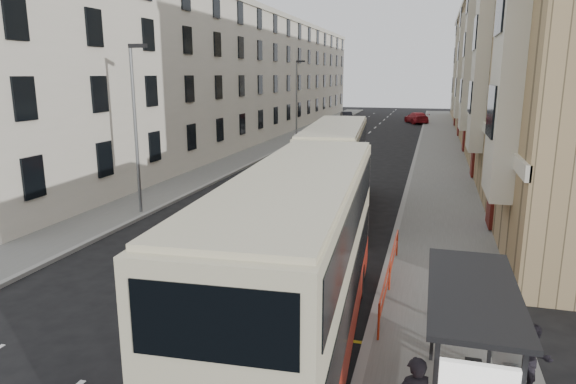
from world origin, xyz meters
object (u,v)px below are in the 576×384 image
(bus_shelter, at_px, (480,333))
(pedestrian_far, at_px, (450,292))
(pedestrian_mid, at_px, (532,362))
(white_van, at_px, (312,133))
(car_silver, at_px, (353,123))
(street_lamp_near, at_px, (136,120))
(double_decker_rear, at_px, (335,169))
(street_lamp_far, at_px, (297,96))
(car_dark, at_px, (347,116))
(car_red, at_px, (417,118))
(double_decker_front, at_px, (299,265))

(bus_shelter, relative_size, pedestrian_far, 2.41)
(pedestrian_mid, height_order, white_van, pedestrian_mid)
(bus_shelter, height_order, car_silver, bus_shelter)
(street_lamp_near, height_order, white_van, street_lamp_near)
(double_decker_rear, bearing_deg, street_lamp_far, 103.40)
(street_lamp_far, distance_m, car_dark, 24.94)
(street_lamp_near, bearing_deg, double_decker_rear, 17.74)
(street_lamp_far, distance_m, car_silver, 15.96)
(street_lamp_near, relative_size, pedestrian_mid, 4.84)
(bus_shelter, xyz_separation_m, car_dark, (-13.54, 66.99, -1.46))
(pedestrian_far, relative_size, car_red, 0.33)
(street_lamp_near, relative_size, double_decker_rear, 0.71)
(street_lamp_near, xyz_separation_m, double_decker_front, (10.75, -10.45, -2.29))
(white_van, bearing_deg, double_decker_front, -57.28)
(double_decker_front, distance_m, car_dark, 65.77)
(street_lamp_far, distance_m, pedestrian_mid, 44.19)
(car_red, bearing_deg, pedestrian_mid, 73.86)
(bus_shelter, height_order, pedestrian_mid, bus_shelter)
(pedestrian_mid, bearing_deg, pedestrian_far, 101.25)
(pedestrian_far, bearing_deg, street_lamp_far, -48.34)
(street_lamp_far, xyz_separation_m, car_silver, (3.62, 15.02, -3.98))
(street_lamp_far, bearing_deg, pedestrian_mid, -68.84)
(car_silver, xyz_separation_m, car_dark, (-2.47, 9.57, 0.03))
(car_silver, bearing_deg, car_dark, 82.74)
(bus_shelter, bearing_deg, double_decker_front, 153.80)
(bus_shelter, relative_size, white_van, 0.88)
(pedestrian_far, bearing_deg, double_decker_rear, -43.50)
(bus_shelter, bearing_deg, pedestrian_mid, 47.65)
(pedestrian_mid, bearing_deg, car_red, 78.27)
(double_decker_rear, height_order, car_silver, double_decker_rear)
(street_lamp_near, xyz_separation_m, double_decker_rear, (9.12, 2.92, -2.39))
(bus_shelter, height_order, street_lamp_far, street_lamp_far)
(car_dark, height_order, car_red, car_red)
(car_silver, height_order, car_dark, car_dark)
(double_decker_front, bearing_deg, white_van, 99.01)
(bus_shelter, relative_size, pedestrian_mid, 2.57)
(pedestrian_mid, xyz_separation_m, car_dark, (-14.75, 65.67, -0.29))
(double_decker_rear, xyz_separation_m, car_red, (2.16, 50.65, -1.46))
(double_decker_rear, distance_m, car_dark, 52.31)
(double_decker_rear, distance_m, pedestrian_mid, 15.60)
(bus_shelter, bearing_deg, car_dark, 101.43)
(street_lamp_near, xyz_separation_m, pedestrian_far, (14.34, -8.03, -3.60))
(double_decker_rear, height_order, car_red, double_decker_rear)
(bus_shelter, distance_m, white_van, 46.20)
(car_silver, bearing_deg, pedestrian_far, -100.31)
(street_lamp_near, xyz_separation_m, pedestrian_mid, (15.90, -11.07, -3.66))
(car_silver, bearing_deg, pedestrian_mid, -99.39)
(white_van, relative_size, car_red, 0.89)
(pedestrian_mid, relative_size, pedestrian_far, 0.94)
(white_van, bearing_deg, car_dark, 110.19)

